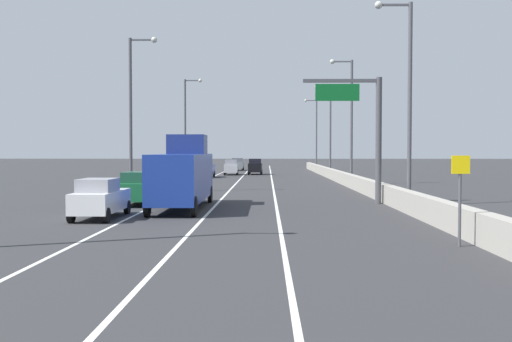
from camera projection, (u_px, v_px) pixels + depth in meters
The scene contains 20 objects.
ground_plane at pixel (258, 178), 67.53m from camera, with size 320.00×320.00×0.00m, color #2D2D30.
lane_stripe_left at pixel (202, 182), 58.64m from camera, with size 0.16×130.00×0.00m, color silver.
lane_stripe_center at pixel (237, 182), 58.58m from camera, with size 0.16×130.00×0.00m, color silver.
lane_stripe_right at pixel (272, 182), 58.51m from camera, with size 0.16×130.00×0.00m, color silver.
jersey_barrier_right at pixel (365, 186), 43.38m from camera, with size 0.60×120.00×1.10m, color #9E998E.
overhead_sign_gantry at pixel (366, 124), 35.08m from camera, with size 4.68×0.36×7.50m.
speed_advisory_sign at pixel (460, 193), 19.39m from camera, with size 0.60×0.11×3.00m.
lamp_post_right_second at pixel (406, 90), 33.45m from camera, with size 2.14×0.44×11.59m.
lamp_post_right_third at pixel (349, 114), 54.68m from camera, with size 2.14×0.44×11.59m.
lamp_post_right_fourth at pixel (329, 124), 75.90m from camera, with size 2.14×0.44×11.59m.
lamp_post_right_fifth at pixel (315, 130), 97.13m from camera, with size 2.14×0.44×11.59m.
lamp_post_left_mid at pixel (134, 105), 44.02m from camera, with size 2.14×0.44×11.59m.
lamp_post_left_far at pixel (187, 122), 69.48m from camera, with size 2.14×0.44×11.59m.
car_green_0 at pixel (140, 188), 34.51m from camera, with size 1.87×4.72×1.93m.
car_silver_1 at pixel (231, 167), 76.78m from camera, with size 1.90×4.38×1.95m.
car_blue_2 at pixel (205, 169), 69.46m from camera, with size 2.00×4.58×2.11m.
car_black_3 at pixel (255, 167), 78.07m from camera, with size 1.89×4.21×2.09m.
car_gray_4 at pixel (238, 164), 93.98m from camera, with size 1.92×4.08×1.98m.
car_white_5 at pixel (100, 198), 27.50m from camera, with size 1.79×4.65×1.87m.
box_truck at pixel (183, 175), 32.15m from camera, with size 2.47×9.37×4.07m.
Camera 1 is at (0.96, -3.46, 3.16)m, focal length 41.52 mm.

